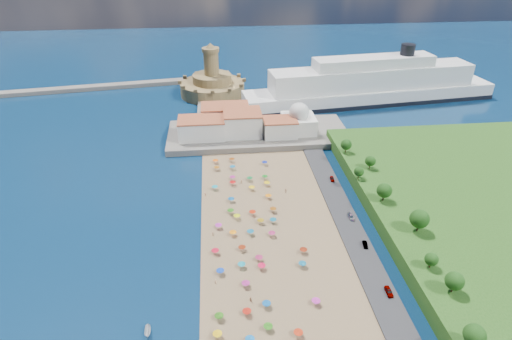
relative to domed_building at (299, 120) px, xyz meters
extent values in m
plane|color=#071938|center=(-30.00, -71.00, -8.97)|extent=(700.00, 700.00, 0.00)
cube|color=#59544C|center=(-20.00, 2.00, -7.47)|extent=(90.00, 36.00, 3.00)
cube|color=#59544C|center=(-42.00, 37.00, -7.77)|extent=(18.00, 70.00, 2.40)
cube|color=#59544C|center=(-140.00, 82.00, -7.67)|extent=(199.03, 34.77, 2.60)
cube|color=silver|center=(-48.00, -2.00, -1.47)|extent=(22.00, 14.00, 9.00)
cube|color=silver|center=(-28.00, 0.00, -0.47)|extent=(18.00, 16.00, 11.00)
cube|color=silver|center=(-10.00, -4.00, -1.97)|extent=(16.00, 12.00, 8.00)
cube|color=silver|center=(-36.00, 12.00, -0.97)|extent=(24.00, 14.00, 10.00)
cube|color=silver|center=(0.00, 0.00, -1.97)|extent=(16.00, 16.00, 8.00)
sphere|color=silver|center=(0.00, 0.00, 4.03)|extent=(10.00, 10.00, 10.00)
cylinder|color=silver|center=(0.00, 0.00, 7.83)|extent=(1.20, 1.20, 1.60)
cylinder|color=#95794A|center=(-42.00, 67.00, -4.97)|extent=(40.00, 40.00, 8.00)
cylinder|color=#95794A|center=(-42.00, 67.00, 1.53)|extent=(24.00, 24.00, 5.00)
cylinder|color=#95794A|center=(-42.00, 67.00, 11.03)|extent=(9.00, 9.00, 14.00)
cylinder|color=#95794A|center=(-42.00, 67.00, 19.23)|extent=(10.40, 10.40, 2.40)
cone|color=#95794A|center=(-42.00, 67.00, 21.93)|extent=(6.00, 6.00, 3.00)
cube|color=black|center=(51.96, 44.43, -7.74)|extent=(155.33, 39.78, 2.47)
cube|color=silver|center=(51.96, 44.43, -4.39)|extent=(154.30, 39.27, 9.17)
cube|color=silver|center=(51.96, 44.43, 6.30)|extent=(123.48, 31.82, 12.22)
cube|color=silver|center=(51.96, 44.43, 15.47)|extent=(72.43, 22.10, 6.11)
cylinder|color=black|center=(72.20, 46.70, 21.58)|extent=(8.15, 8.15, 6.11)
cylinder|color=gray|center=(-29.57, -109.69, -7.72)|extent=(0.07, 0.07, 2.00)
cone|color=#0C56A4|center=(-29.57, -109.69, -6.82)|extent=(2.50, 2.50, 0.60)
cylinder|color=gray|center=(-21.52, -45.88, -7.72)|extent=(0.07, 0.07, 2.00)
cone|color=yellow|center=(-21.52, -45.88, -6.82)|extent=(2.50, 2.50, 0.60)
cylinder|color=gray|center=(-42.05, -24.56, -7.72)|extent=(0.07, 0.07, 2.00)
cone|color=#FA5F0B|center=(-42.05, -24.56, -6.82)|extent=(2.50, 2.50, 0.60)
cylinder|color=gray|center=(-26.93, -71.21, -7.72)|extent=(0.07, 0.07, 2.00)
cone|color=#96740D|center=(-26.93, -71.21, -6.82)|extent=(2.50, 2.50, 0.60)
cylinder|color=gray|center=(-34.66, -101.37, -7.72)|extent=(0.07, 0.07, 2.00)
cone|color=#AB247B|center=(-34.66, -101.37, -6.82)|extent=(2.50, 2.50, 0.60)
cylinder|color=gray|center=(-43.29, -85.97, -7.72)|extent=(0.07, 0.07, 2.00)
cone|color=red|center=(-43.29, -85.97, -6.82)|extent=(2.50, 2.50, 0.60)
cylinder|color=gray|center=(-43.35, -118.50, -7.72)|extent=(0.07, 0.07, 2.00)
cone|color=yellow|center=(-43.35, -118.50, -6.82)|extent=(2.50, 2.50, 0.60)
cylinder|color=gray|center=(-16.49, -94.77, -7.72)|extent=(0.07, 0.07, 2.00)
cone|color=#0F628B|center=(-16.49, -94.77, -6.82)|extent=(2.50, 2.50, 0.60)
cylinder|color=gray|center=(-27.97, -48.71, -7.72)|extent=(0.07, 0.07, 2.00)
cone|color=yellow|center=(-27.97, -48.71, -6.82)|extent=(2.50, 2.50, 0.60)
cylinder|color=gray|center=(-28.18, -41.45, -7.72)|extent=(0.07, 0.07, 2.00)
cone|color=#136F31|center=(-28.18, -41.45, -6.82)|extent=(2.50, 2.50, 0.60)
cylinder|color=gray|center=(-20.41, -28.38, -7.72)|extent=(0.07, 0.07, 2.00)
cone|color=#0B1B92|center=(-20.41, -28.38, -6.82)|extent=(2.50, 2.50, 0.60)
cylinder|color=gray|center=(-21.52, -64.56, -7.72)|extent=(0.07, 0.07, 2.00)
cone|color=#8B480C|center=(-21.52, -64.56, -6.82)|extent=(2.50, 2.50, 0.60)
cylinder|color=gray|center=(-22.62, -120.18, -7.72)|extent=(0.07, 0.07, 2.00)
cone|color=red|center=(-22.62, -120.18, -6.82)|extent=(2.50, 2.50, 0.60)
cylinder|color=gray|center=(-29.31, -65.79, -7.72)|extent=(0.07, 0.07, 2.00)
cone|color=red|center=(-29.31, -65.79, -6.82)|extent=(2.50, 2.50, 0.60)
cylinder|color=gray|center=(-34.59, -85.18, -7.72)|extent=(0.07, 0.07, 2.00)
cone|color=maroon|center=(-34.59, -85.18, -6.82)|extent=(2.50, 2.50, 0.60)
cylinder|color=gray|center=(-15.69, -110.13, -7.72)|extent=(0.07, 0.07, 2.00)
cone|color=#C82AA8|center=(-15.69, -110.13, -6.82)|extent=(2.50, 2.50, 0.60)
cylinder|color=gray|center=(-35.21, -120.97, -7.72)|extent=(0.07, 0.07, 2.00)
cone|color=blue|center=(-35.21, -120.97, -6.82)|extent=(2.50, 2.50, 0.60)
cylinder|color=gray|center=(-42.76, -112.69, -7.72)|extent=(0.07, 0.07, 2.00)
cone|color=#286C13|center=(-42.76, -112.69, -6.82)|extent=(2.50, 2.50, 0.60)
cylinder|color=gray|center=(-22.15, -55.56, -7.72)|extent=(0.07, 0.07, 2.00)
cone|color=orange|center=(-22.15, -55.56, -6.82)|extent=(2.50, 2.50, 0.60)
cylinder|color=gray|center=(-37.24, -63.99, -7.72)|extent=(0.07, 0.07, 2.00)
cone|color=#247414|center=(-37.24, -63.99, -6.82)|extent=(2.50, 2.50, 0.60)
cylinder|color=gray|center=(-34.74, -31.00, -7.72)|extent=(0.07, 0.07, 2.00)
cone|color=#106597|center=(-34.74, -31.00, -6.82)|extent=(2.50, 2.50, 0.60)
cylinder|color=gray|center=(-34.66, -24.00, -7.72)|extent=(0.07, 0.07, 2.00)
cone|color=#863C0C|center=(-34.66, -24.00, -6.82)|extent=(2.50, 2.50, 0.60)
cylinder|color=gray|center=(-14.88, -88.39, -7.72)|extent=(0.07, 0.07, 2.00)
cone|color=maroon|center=(-14.88, -88.39, -6.82)|extent=(2.50, 2.50, 0.60)
cylinder|color=gray|center=(-41.90, -72.51, -7.72)|extent=(0.07, 0.07, 2.00)
cone|color=#B627AA|center=(-41.90, -72.51, -6.82)|extent=(2.50, 2.50, 0.60)
cylinder|color=gray|center=(-35.39, -44.09, -7.72)|extent=(0.07, 0.07, 2.00)
cone|color=red|center=(-35.39, -44.09, -6.82)|extent=(2.50, 2.50, 0.60)
cylinder|color=gray|center=(-21.74, -40.75, -7.72)|extent=(0.07, 0.07, 2.00)
cone|color=#136F1A|center=(-21.74, -40.75, -6.82)|extent=(2.50, 2.50, 0.60)
cylinder|color=gray|center=(-41.93, -95.40, -7.72)|extent=(0.07, 0.07, 2.00)
cone|color=#0E3ABB|center=(-41.93, -95.40, -6.82)|extent=(2.50, 2.50, 0.60)
cylinder|color=gray|center=(-35.22, -111.91, -7.72)|extent=(0.07, 0.07, 2.00)
cone|color=#B41B0E|center=(-35.22, -111.91, -6.82)|extent=(2.50, 2.50, 0.60)
cylinder|color=gray|center=(-31.10, -77.14, -7.72)|extent=(0.07, 0.07, 2.00)
cone|color=#0F658E|center=(-31.10, -77.14, -6.82)|extent=(2.50, 2.50, 0.60)
cylinder|color=gray|center=(-35.11, -67.62, -7.72)|extent=(0.07, 0.07, 2.00)
cone|color=#C4D30B|center=(-35.11, -67.62, -6.82)|extent=(2.50, 2.50, 0.60)
cylinder|color=gray|center=(-42.74, -46.89, -7.72)|extent=(0.07, 0.07, 2.00)
cone|color=teal|center=(-42.74, -46.89, -6.82)|extent=(2.50, 2.50, 0.60)
cylinder|color=gray|center=(-23.92, -78.77, -7.72)|extent=(0.07, 0.07, 2.00)
cone|color=#AF2560|center=(-23.92, -78.77, -6.82)|extent=(2.50, 2.50, 0.60)
cylinder|color=gray|center=(-41.65, -31.00, -7.72)|extent=(0.07, 0.07, 2.00)
cone|color=#99560D|center=(-41.65, -31.00, -6.82)|extent=(2.50, 2.50, 0.60)
cylinder|color=gray|center=(-35.26, -39.91, -7.72)|extent=(0.07, 0.07, 2.00)
cone|color=#9A216D|center=(-35.26, -39.91, -6.82)|extent=(2.50, 2.50, 0.60)
cylinder|color=gray|center=(-22.45, -71.23, -7.72)|extent=(0.07, 0.07, 2.00)
cone|color=#0E6486|center=(-22.45, -71.23, -6.82)|extent=(2.50, 2.50, 0.60)
cylinder|color=gray|center=(-36.63, -56.35, -7.72)|extent=(0.07, 0.07, 2.00)
cone|color=#0B5290|center=(-36.63, -56.35, -6.82)|extent=(2.50, 2.50, 0.60)
cylinder|color=gray|center=(-29.17, -94.45, -7.72)|extent=(0.07, 0.07, 2.00)
cone|color=red|center=(-29.17, -94.45, -6.82)|extent=(2.50, 2.50, 0.60)
cylinder|color=gray|center=(-29.60, -90.62, -7.72)|extent=(0.07, 0.07, 2.00)
cone|color=#9D2151|center=(-29.60, -90.62, -6.82)|extent=(2.50, 2.50, 0.60)
cylinder|color=gray|center=(-30.11, -117.48, -7.72)|extent=(0.07, 0.07, 2.00)
cone|color=#297C16|center=(-30.11, -117.48, -6.82)|extent=(2.50, 2.50, 0.60)
cylinder|color=gray|center=(-35.29, -93.20, -7.72)|extent=(0.07, 0.07, 2.00)
cone|color=teal|center=(-35.29, -93.20, -6.82)|extent=(2.50, 2.50, 0.60)
cylinder|color=gray|center=(-37.09, -77.08, -7.72)|extent=(0.07, 0.07, 2.00)
cone|color=orange|center=(-37.09, -77.08, -6.82)|extent=(2.50, 2.50, 0.60)
imported|color=tan|center=(-46.63, -51.38, -7.83)|extent=(1.20, 1.33, 1.79)
imported|color=tan|center=(-14.65, -52.01, -7.82)|extent=(0.74, 1.73, 1.81)
imported|color=tan|center=(-43.41, -99.27, -7.88)|extent=(0.65, 0.74, 1.69)
imported|color=tan|center=(-42.13, -30.61, -7.84)|extent=(1.12, 0.73, 1.76)
imported|color=tan|center=(-33.74, -107.25, -7.83)|extent=(1.35, 1.67, 1.79)
imported|color=tan|center=(-31.55, -42.90, -7.82)|extent=(1.03, 1.10, 1.81)
imported|color=tan|center=(-43.97, -76.48, -7.91)|extent=(0.92, 0.99, 1.63)
imported|color=white|center=(-61.37, -115.17, -8.17)|extent=(1.86, 4.28, 1.61)
imported|color=gray|center=(6.00, -71.77, -7.64)|extent=(1.94, 4.42, 1.26)
imported|color=gray|center=(6.00, -108.52, -7.55)|extent=(1.82, 4.28, 1.44)
imported|color=gray|center=(6.00, -87.42, -7.66)|extent=(1.77, 3.87, 1.23)
imported|color=gray|center=(6.00, -45.01, -7.62)|extent=(1.90, 3.98, 1.31)
sphere|color=#14380F|center=(16.32, -131.73, 1.06)|extent=(5.19, 5.19, 5.19)
cylinder|color=#382314|center=(20.49, -114.62, -1.55)|extent=(0.50, 0.50, 2.85)
sphere|color=#14380F|center=(20.49, -114.62, 1.01)|extent=(5.12, 5.12, 5.12)
cylinder|color=#382314|center=(18.90, -104.78, -1.87)|extent=(0.50, 0.50, 2.20)
sphere|color=#14380F|center=(18.90, -104.78, 0.11)|extent=(3.96, 3.96, 3.96)
cylinder|color=#382314|center=(22.58, -87.87, -1.24)|extent=(0.50, 0.50, 3.47)
sphere|color=#14380F|center=(22.58, -87.87, 1.88)|extent=(6.24, 6.24, 6.24)
cylinder|color=#382314|center=(17.93, -69.33, -1.45)|extent=(0.50, 0.50, 3.04)
sphere|color=#14380F|center=(17.93, -69.33, 1.29)|extent=(5.48, 5.48, 5.48)
cylinder|color=#382314|center=(13.90, -53.11, -1.87)|extent=(0.50, 0.50, 2.21)
sphere|color=#14380F|center=(13.90, -53.11, 0.12)|extent=(3.98, 3.98, 3.98)
cylinder|color=#382314|center=(20.98, -45.78, -1.76)|extent=(0.50, 0.50, 2.44)
sphere|color=#14380F|center=(20.98, -45.78, 0.44)|extent=(4.39, 4.39, 4.39)
cylinder|color=#382314|center=(15.24, -30.65, -1.64)|extent=(0.50, 0.50, 2.67)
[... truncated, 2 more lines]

